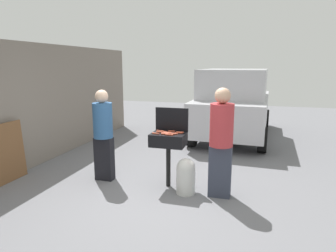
# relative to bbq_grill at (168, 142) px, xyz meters

# --- Properties ---
(ground_plane) EXTENTS (24.00, 24.00, 0.00)m
(ground_plane) POSITION_rel_bbq_grill_xyz_m (-0.12, -0.26, -0.83)
(ground_plane) COLOR slate
(house_wall_side) EXTENTS (0.24, 8.00, 2.61)m
(house_wall_side) POSITION_rel_bbq_grill_xyz_m (-3.17, 0.74, 0.48)
(house_wall_side) COLOR slate
(house_wall_side) RESTS_ON ground
(bbq_grill) EXTENTS (0.60, 0.44, 0.98)m
(bbq_grill) POSITION_rel_bbq_grill_xyz_m (0.00, 0.00, 0.00)
(bbq_grill) COLOR black
(bbq_grill) RESTS_ON ground
(grill_lid_open) EXTENTS (0.60, 0.05, 0.42)m
(grill_lid_open) POSITION_rel_bbq_grill_xyz_m (-0.00, 0.22, 0.36)
(grill_lid_open) COLOR black
(grill_lid_open) RESTS_ON bbq_grill
(hot_dog_0) EXTENTS (0.13, 0.04, 0.03)m
(hot_dog_0) POSITION_rel_bbq_grill_xyz_m (-0.02, -0.02, 0.16)
(hot_dog_0) COLOR #AD4228
(hot_dog_0) RESTS_ON bbq_grill
(hot_dog_1) EXTENTS (0.13, 0.03, 0.03)m
(hot_dog_1) POSITION_rel_bbq_grill_xyz_m (-0.03, -0.11, 0.16)
(hot_dog_1) COLOR #AD4228
(hot_dog_1) RESTS_ON bbq_grill
(hot_dog_2) EXTENTS (0.13, 0.03, 0.03)m
(hot_dog_2) POSITION_rel_bbq_grill_xyz_m (-0.16, 0.01, 0.16)
(hot_dog_2) COLOR #B74C33
(hot_dog_2) RESTS_ON bbq_grill
(hot_dog_3) EXTENTS (0.13, 0.04, 0.03)m
(hot_dog_3) POSITION_rel_bbq_grill_xyz_m (0.19, 0.09, 0.16)
(hot_dog_3) COLOR #B74C33
(hot_dog_3) RESTS_ON bbq_grill
(hot_dog_4) EXTENTS (0.13, 0.03, 0.03)m
(hot_dog_4) POSITION_rel_bbq_grill_xyz_m (-0.12, 0.05, 0.16)
(hot_dog_4) COLOR #C6593D
(hot_dog_4) RESTS_ON bbq_grill
(hot_dog_5) EXTENTS (0.13, 0.04, 0.03)m
(hot_dog_5) POSITION_rel_bbq_grill_xyz_m (0.12, -0.04, 0.16)
(hot_dog_5) COLOR #B74C33
(hot_dog_5) RESTS_ON bbq_grill
(hot_dog_6) EXTENTS (0.13, 0.03, 0.03)m
(hot_dog_6) POSITION_rel_bbq_grill_xyz_m (0.02, 0.13, 0.16)
(hot_dog_6) COLOR #AD4228
(hot_dog_6) RESTS_ON bbq_grill
(hot_dog_7) EXTENTS (0.13, 0.04, 0.03)m
(hot_dog_7) POSITION_rel_bbq_grill_xyz_m (-0.18, 0.11, 0.16)
(hot_dog_7) COLOR #C6593D
(hot_dog_7) RESTS_ON bbq_grill
(hot_dog_8) EXTENTS (0.13, 0.03, 0.03)m
(hot_dog_8) POSITION_rel_bbq_grill_xyz_m (0.17, 0.03, 0.16)
(hot_dog_8) COLOR #AD4228
(hot_dog_8) RESTS_ON bbq_grill
(hot_dog_9) EXTENTS (0.13, 0.04, 0.03)m
(hot_dog_9) POSITION_rel_bbq_grill_xyz_m (-0.19, -0.12, 0.16)
(hot_dog_9) COLOR #B74C33
(hot_dog_9) RESTS_ON bbq_grill
(hot_dog_10) EXTENTS (0.13, 0.03, 0.03)m
(hot_dog_10) POSITION_rel_bbq_grill_xyz_m (-0.02, 0.02, 0.16)
(hot_dog_10) COLOR #C6593D
(hot_dog_10) RESTS_ON bbq_grill
(hot_dog_11) EXTENTS (0.13, 0.03, 0.03)m
(hot_dog_11) POSITION_rel_bbq_grill_xyz_m (0.06, -0.15, 0.16)
(hot_dog_11) COLOR #AD4228
(hot_dog_11) RESTS_ON bbq_grill
(hot_dog_12) EXTENTS (0.13, 0.03, 0.03)m
(hot_dog_12) POSITION_rel_bbq_grill_xyz_m (-0.04, -0.06, 0.16)
(hot_dog_12) COLOR #C6593D
(hot_dog_12) RESTS_ON bbq_grill
(hot_dog_13) EXTENTS (0.13, 0.03, 0.03)m
(hot_dog_13) POSITION_rel_bbq_grill_xyz_m (0.08, -0.07, 0.16)
(hot_dog_13) COLOR #AD4228
(hot_dog_13) RESTS_ON bbq_grill
(propane_tank) EXTENTS (0.32, 0.32, 0.62)m
(propane_tank) POSITION_rel_bbq_grill_xyz_m (0.37, -0.22, -0.51)
(propane_tank) COLOR silver
(propane_tank) RESTS_ON ground
(person_left) EXTENTS (0.36, 0.36, 1.71)m
(person_left) POSITION_rel_bbq_grill_xyz_m (-1.25, -0.03, 0.10)
(person_left) COLOR black
(person_left) RESTS_ON ground
(person_right) EXTENTS (0.38, 0.38, 1.80)m
(person_right) POSITION_rel_bbq_grill_xyz_m (0.93, -0.16, 0.15)
(person_right) COLOR #333847
(person_right) RESTS_ON ground
(parked_minivan) EXTENTS (2.17, 4.47, 2.02)m
(parked_minivan) POSITION_rel_bbq_grill_xyz_m (0.80, 4.22, 0.20)
(parked_minivan) COLOR #B7B7BC
(parked_minivan) RESTS_ON ground
(leaning_board) EXTENTS (0.09, 0.90, 1.11)m
(leaning_board) POSITION_rel_bbq_grill_xyz_m (-2.92, -0.68, -0.27)
(leaning_board) COLOR brown
(leaning_board) RESTS_ON ground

